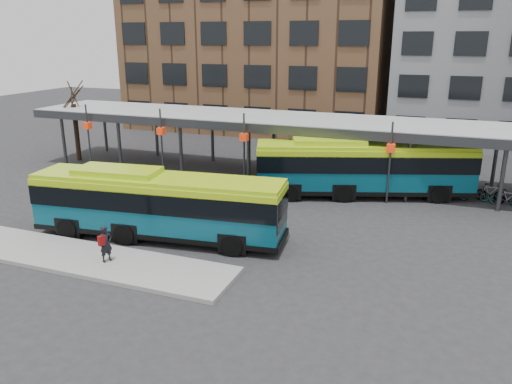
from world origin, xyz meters
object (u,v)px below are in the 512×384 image
object	(u,v)px
bus_rear	(363,166)
pedestrian	(106,244)
bus_front	(157,203)
tree	(76,130)

from	to	relation	value
bus_rear	pedestrian	world-z (taller)	bus_rear
bus_front	bus_rear	bearing A→B (deg)	44.78
bus_rear	pedestrian	bearing A→B (deg)	-140.93
bus_front	pedestrian	xyz separation A→B (m)	(-0.44, -3.47, -0.76)
bus_rear	pedestrian	distance (m)	16.12
tree	pedestrian	world-z (taller)	tree
tree	bus_rear	distance (m)	22.41
tree	bus_front	world-z (taller)	tree
pedestrian	tree	bearing A→B (deg)	64.54
bus_rear	pedestrian	xyz separation A→B (m)	(-8.55, -13.64, -0.87)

